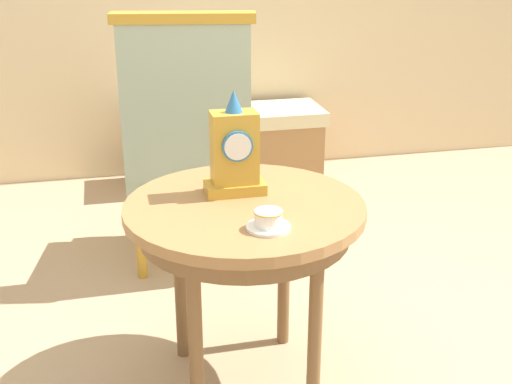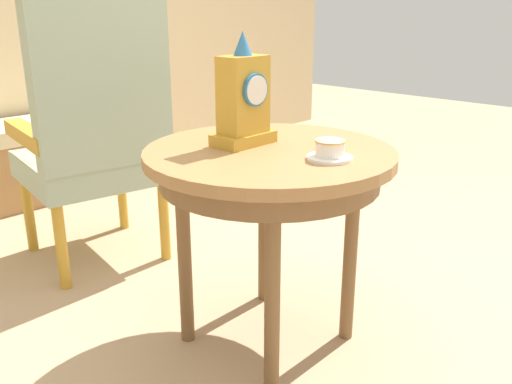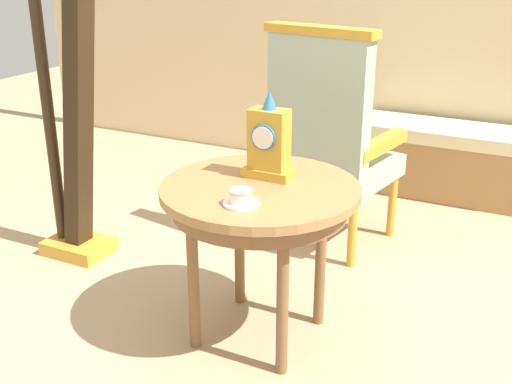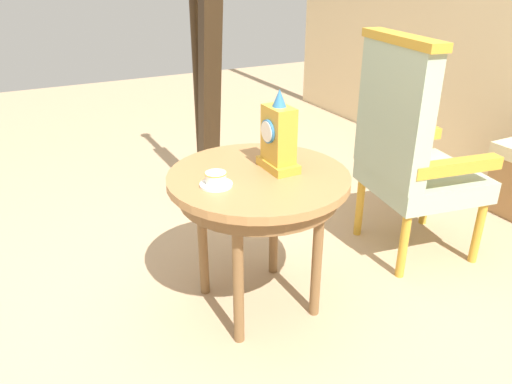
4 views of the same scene
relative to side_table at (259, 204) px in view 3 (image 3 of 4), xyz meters
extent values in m
plane|color=tan|center=(0.00, -0.04, -0.57)|extent=(10.00, 10.00, 0.00)
cylinder|color=#9E7042|center=(0.00, 0.00, 0.06)|extent=(0.75, 0.75, 0.03)
cylinder|color=brown|center=(0.00, 0.00, 0.00)|extent=(0.66, 0.66, 0.07)
cylinder|color=brown|center=(0.19, 0.19, -0.27)|extent=(0.04, 0.04, 0.61)
cylinder|color=brown|center=(-0.19, 0.19, -0.27)|extent=(0.04, 0.04, 0.61)
cylinder|color=brown|center=(-0.19, -0.19, -0.27)|extent=(0.04, 0.04, 0.61)
cylinder|color=brown|center=(0.19, -0.19, -0.27)|extent=(0.04, 0.04, 0.61)
cylinder|color=white|center=(0.03, -0.20, 0.08)|extent=(0.13, 0.13, 0.01)
cylinder|color=white|center=(0.03, -0.20, 0.11)|extent=(0.08, 0.08, 0.05)
torus|color=gold|center=(0.03, -0.20, 0.13)|extent=(0.09, 0.09, 0.00)
cube|color=gold|center=(-0.01, 0.10, 0.09)|extent=(0.19, 0.11, 0.04)
cube|color=gold|center=(-0.01, 0.10, 0.23)|extent=(0.14, 0.09, 0.23)
cylinder|color=teal|center=(-0.01, 0.05, 0.25)|extent=(0.10, 0.01, 0.10)
cylinder|color=white|center=(-0.01, 0.04, 0.25)|extent=(0.08, 0.00, 0.08)
cone|color=teal|center=(-0.01, 0.10, 0.38)|extent=(0.06, 0.06, 0.07)
cube|color=#9EB299|center=(-0.03, 0.98, -0.17)|extent=(0.60, 0.60, 0.11)
cube|color=#9EB299|center=(-0.07, 0.77, 0.21)|extent=(0.53, 0.18, 0.64)
cube|color=gold|center=(-0.07, 0.77, 0.55)|extent=(0.57, 0.20, 0.04)
cube|color=gold|center=(0.19, 0.94, 0.00)|extent=(0.15, 0.47, 0.06)
cube|color=gold|center=(-0.26, 1.02, 0.00)|extent=(0.15, 0.47, 0.06)
cylinder|color=gold|center=(0.22, 1.16, -0.40)|extent=(0.04, 0.04, 0.35)
cylinder|color=gold|center=(-0.21, 1.24, -0.40)|extent=(0.04, 0.04, 0.35)
cylinder|color=gold|center=(0.14, 0.73, -0.40)|extent=(0.04, 0.04, 0.35)
cylinder|color=gold|center=(-0.29, 0.81, -0.40)|extent=(0.04, 0.04, 0.35)
cube|color=gold|center=(-1.15, 0.24, -0.54)|extent=(0.32, 0.24, 0.07)
cylinder|color=#332314|center=(-1.25, 0.24, 0.33)|extent=(0.06, 0.06, 1.66)
cube|color=black|center=(-1.05, 0.24, 0.25)|extent=(0.28, 0.11, 1.52)
cube|color=beige|center=(0.33, 1.91, -0.17)|extent=(1.08, 0.40, 0.08)
cube|color=#9E7042|center=(0.33, 1.91, -0.39)|extent=(1.04, 0.38, 0.36)
camera|label=1|loc=(-0.39, -1.90, 0.87)|focal=47.66mm
camera|label=2|loc=(-1.18, -1.07, 0.48)|focal=38.88mm
camera|label=3|loc=(0.99, -1.98, 0.92)|focal=44.75mm
camera|label=4|loc=(1.63, -0.87, 0.86)|focal=34.52mm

